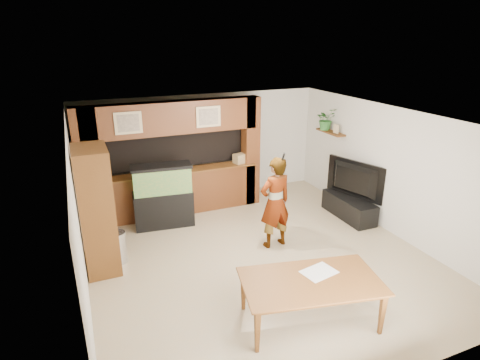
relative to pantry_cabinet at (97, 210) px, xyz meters
name	(u,v)px	position (x,y,z in m)	size (l,w,h in m)	color
floor	(257,256)	(2.70, -0.73, -1.11)	(6.50, 6.50, 0.00)	tan
ceiling	(260,119)	(2.70, -0.73, 1.49)	(6.50, 6.50, 0.00)	white
wall_back	(202,147)	(2.70, 2.52, 0.19)	(6.00, 6.00, 0.00)	beige
wall_left	(78,220)	(-0.30, -0.73, 0.19)	(6.50, 6.50, 0.00)	beige
wall_right	(391,171)	(5.70, -0.73, 0.19)	(6.50, 6.50, 0.00)	beige
partition	(171,157)	(1.75, 1.90, 0.21)	(4.20, 0.99, 2.60)	brown
wall_clock	(73,163)	(-0.27, 0.27, 0.79)	(0.05, 0.25, 0.25)	black
wall_shelf	(331,132)	(5.55, 1.22, 0.59)	(0.25, 0.90, 0.04)	brown
pantry_cabinet	(97,210)	(0.00, 0.00, 0.00)	(0.55, 0.90, 2.21)	brown
trash_can	(118,247)	(0.27, 0.07, -0.81)	(0.32, 0.32, 0.59)	#B2B2B7
aquarium	(163,197)	(1.39, 1.22, -0.43)	(1.24, 0.47, 1.38)	black
tv_stand	(349,207)	(5.35, 0.02, -0.87)	(0.51, 1.40, 0.47)	black
television	(352,180)	(5.35, 0.02, -0.22)	(1.45, 0.19, 0.83)	black
photo_frame	(336,129)	(5.55, 1.01, 0.72)	(0.03, 0.15, 0.21)	tan
potted_plant	(326,119)	(5.52, 1.40, 0.88)	(0.48, 0.41, 0.53)	#2B6A2A
person	(275,203)	(3.18, -0.48, -0.20)	(0.66, 0.43, 1.81)	olive
microphone	(283,157)	(3.23, -0.64, 0.75)	(0.04, 0.04, 0.16)	black
dining_table	(311,303)	(2.60, -2.71, -0.76)	(1.95, 1.09, 0.69)	brown
newspaper_a	(319,272)	(2.83, -2.54, -0.42)	(0.48, 0.35, 0.01)	silver
counter_box	(241,158)	(3.39, 1.72, 0.04)	(0.33, 0.22, 0.22)	#A28558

